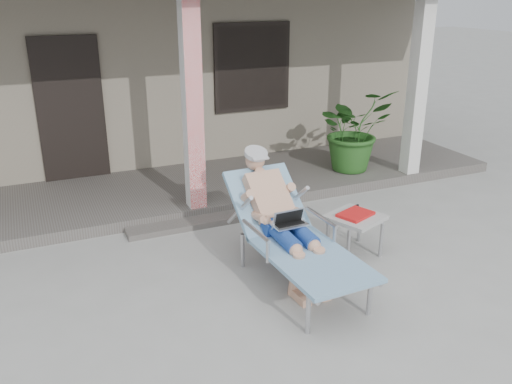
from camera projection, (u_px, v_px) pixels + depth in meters
name	position (u px, v px, depth m)	size (l,w,h in m)	color
ground	(263.00, 293.00, 5.44)	(60.00, 60.00, 0.00)	#9E9E99
house	(124.00, 54.00, 10.41)	(10.40, 5.40, 3.30)	gray
porch_deck	(179.00, 190.00, 7.98)	(10.00, 2.00, 0.15)	#605B56
porch_step	(204.00, 221.00, 7.01)	(2.00, 0.30, 0.07)	#605B56
lounger	(287.00, 204.00, 5.50)	(0.85, 2.06, 1.32)	#B7B7BC
side_table	(355.00, 219.00, 6.14)	(0.71, 0.71, 0.49)	#A5A5A0
potted_palm	(354.00, 130.00, 8.46)	(1.16, 1.01, 1.29)	#26591E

